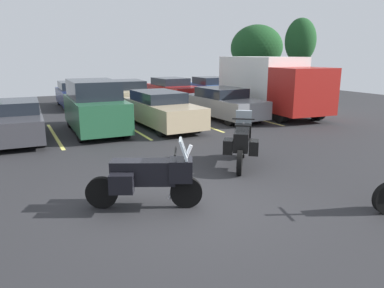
{
  "coord_description": "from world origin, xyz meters",
  "views": [
    {
      "loc": [
        -2.9,
        -6.06,
        2.92
      ],
      "look_at": [
        1.07,
        1.83,
        0.73
      ],
      "focal_mm": 33.85,
      "sensor_mm": 36.0,
      "label": 1
    }
  ],
  "objects_px": {
    "motorcycle_third": "(242,141)",
    "car_tan": "(161,109)",
    "car_charcoal": "(15,121)",
    "car_far_navy": "(76,95)",
    "car_grey": "(223,104)",
    "box_truck": "(269,83)",
    "car_far_champagne": "(128,93)",
    "motorcycle_touring": "(148,176)",
    "car_green": "(95,107)",
    "car_far_blue": "(212,88)",
    "car_far_red": "(173,90)"
  },
  "relations": [
    {
      "from": "motorcycle_third",
      "to": "car_tan",
      "type": "distance_m",
      "value": 5.94
    },
    {
      "from": "car_charcoal",
      "to": "car_far_navy",
      "type": "xyz_separation_m",
      "value": [
        3.3,
        7.38,
        0.05
      ]
    },
    {
      "from": "car_grey",
      "to": "box_truck",
      "type": "xyz_separation_m",
      "value": [
        2.92,
        0.39,
        0.8
      ]
    },
    {
      "from": "motorcycle_third",
      "to": "car_far_champagne",
      "type": "distance_m",
      "value": 13.16
    },
    {
      "from": "car_tan",
      "to": "car_grey",
      "type": "distance_m",
      "value": 3.37
    },
    {
      "from": "car_charcoal",
      "to": "motorcycle_touring",
      "type": "bearing_deg",
      "value": -74.22
    },
    {
      "from": "car_tan",
      "to": "car_far_navy",
      "type": "relative_size",
      "value": 1.15
    },
    {
      "from": "motorcycle_touring",
      "to": "car_far_navy",
      "type": "relative_size",
      "value": 0.49
    },
    {
      "from": "car_green",
      "to": "car_far_blue",
      "type": "xyz_separation_m",
      "value": [
        9.34,
        7.34,
        -0.27
      ]
    },
    {
      "from": "car_far_champagne",
      "to": "car_charcoal",
      "type": "bearing_deg",
      "value": -131.28
    },
    {
      "from": "motorcycle_touring",
      "to": "car_charcoal",
      "type": "relative_size",
      "value": 0.48
    },
    {
      "from": "car_charcoal",
      "to": "car_far_red",
      "type": "distance_m",
      "value": 11.69
    },
    {
      "from": "car_green",
      "to": "car_grey",
      "type": "bearing_deg",
      "value": 3.84
    },
    {
      "from": "motorcycle_touring",
      "to": "box_truck",
      "type": "relative_size",
      "value": 0.29
    },
    {
      "from": "car_far_champagne",
      "to": "box_truck",
      "type": "height_order",
      "value": "box_truck"
    },
    {
      "from": "motorcycle_third",
      "to": "car_far_blue",
      "type": "bearing_deg",
      "value": 63.33
    },
    {
      "from": "motorcycle_third",
      "to": "car_charcoal",
      "type": "bearing_deg",
      "value": 131.73
    },
    {
      "from": "car_grey",
      "to": "car_far_champagne",
      "type": "height_order",
      "value": "car_far_champagne"
    },
    {
      "from": "car_charcoal",
      "to": "car_green",
      "type": "height_order",
      "value": "car_green"
    },
    {
      "from": "motorcycle_touring",
      "to": "car_charcoal",
      "type": "xyz_separation_m",
      "value": [
        -2.15,
        7.59,
        0.02
      ]
    },
    {
      "from": "car_charcoal",
      "to": "car_far_champagne",
      "type": "height_order",
      "value": "car_far_champagne"
    },
    {
      "from": "motorcycle_touring",
      "to": "car_far_blue",
      "type": "xyz_separation_m",
      "value": [
        9.98,
        15.0,
        0.05
      ]
    },
    {
      "from": "car_grey",
      "to": "car_far_red",
      "type": "xyz_separation_m",
      "value": [
        0.42,
        6.76,
        0.02
      ]
    },
    {
      "from": "car_far_champagne",
      "to": "box_truck",
      "type": "distance_m",
      "value": 8.32
    },
    {
      "from": "car_far_blue",
      "to": "car_green",
      "type": "bearing_deg",
      "value": -141.84
    },
    {
      "from": "motorcycle_touring",
      "to": "car_far_blue",
      "type": "bearing_deg",
      "value": 56.36
    },
    {
      "from": "car_tan",
      "to": "car_far_champagne",
      "type": "height_order",
      "value": "car_far_champagne"
    },
    {
      "from": "car_far_champagne",
      "to": "car_far_red",
      "type": "xyz_separation_m",
      "value": [
        2.94,
        0.13,
        0.01
      ]
    },
    {
      "from": "car_green",
      "to": "box_truck",
      "type": "distance_m",
      "value": 8.94
    },
    {
      "from": "car_charcoal",
      "to": "car_far_blue",
      "type": "height_order",
      "value": "car_far_blue"
    },
    {
      "from": "motorcycle_touring",
      "to": "car_green",
      "type": "xyz_separation_m",
      "value": [
        0.64,
        7.66,
        0.33
      ]
    },
    {
      "from": "car_green",
      "to": "car_tan",
      "type": "distance_m",
      "value": 2.66
    },
    {
      "from": "car_far_blue",
      "to": "motorcycle_third",
      "type": "bearing_deg",
      "value": -116.67
    },
    {
      "from": "car_charcoal",
      "to": "car_far_navy",
      "type": "distance_m",
      "value": 8.08
    },
    {
      "from": "motorcycle_touring",
      "to": "car_far_blue",
      "type": "height_order",
      "value": "car_far_blue"
    },
    {
      "from": "car_tan",
      "to": "car_far_navy",
      "type": "distance_m",
      "value": 7.77
    },
    {
      "from": "motorcycle_third",
      "to": "car_far_blue",
      "type": "height_order",
      "value": "car_far_blue"
    },
    {
      "from": "car_green",
      "to": "car_far_champagne",
      "type": "bearing_deg",
      "value": 63.87
    },
    {
      "from": "car_charcoal",
      "to": "car_tan",
      "type": "height_order",
      "value": "car_tan"
    },
    {
      "from": "car_tan",
      "to": "car_grey",
      "type": "xyz_separation_m",
      "value": [
        3.33,
        0.56,
        -0.02
      ]
    },
    {
      "from": "car_charcoal",
      "to": "car_tan",
      "type": "distance_m",
      "value": 5.44
    },
    {
      "from": "motorcycle_third",
      "to": "car_far_red",
      "type": "bearing_deg",
      "value": 74.0
    },
    {
      "from": "car_far_blue",
      "to": "car_far_navy",
      "type": "bearing_deg",
      "value": -179.78
    },
    {
      "from": "car_tan",
      "to": "car_charcoal",
      "type": "bearing_deg",
      "value": 179.04
    },
    {
      "from": "car_charcoal",
      "to": "car_far_red",
      "type": "relative_size",
      "value": 0.92
    },
    {
      "from": "car_green",
      "to": "car_far_blue",
      "type": "bearing_deg",
      "value": 38.16
    },
    {
      "from": "car_green",
      "to": "car_far_navy",
      "type": "bearing_deg",
      "value": 86.03
    },
    {
      "from": "motorcycle_touring",
      "to": "car_tan",
      "type": "xyz_separation_m",
      "value": [
        3.29,
        7.5,
        0.07
      ]
    },
    {
      "from": "car_tan",
      "to": "car_far_navy",
      "type": "bearing_deg",
      "value": 105.99
    },
    {
      "from": "motorcycle_third",
      "to": "car_tan",
      "type": "xyz_separation_m",
      "value": [
        0.06,
        5.94,
        0.07
      ]
    }
  ]
}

